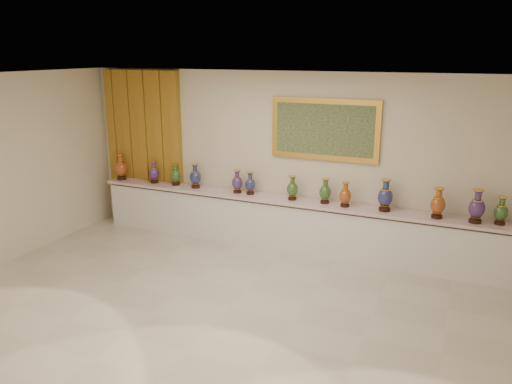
% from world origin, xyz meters
% --- Properties ---
extents(ground, '(8.00, 8.00, 0.00)m').
position_xyz_m(ground, '(0.00, 0.00, 0.00)').
color(ground, beige).
rests_on(ground, ground).
extents(room, '(8.00, 8.00, 8.00)m').
position_xyz_m(room, '(-2.46, 2.44, 1.59)').
color(room, beige).
rests_on(room, ground).
extents(counter, '(7.28, 0.48, 0.90)m').
position_xyz_m(counter, '(0.00, 2.27, 0.44)').
color(counter, white).
rests_on(counter, ground).
extents(vase_0, '(0.29, 0.29, 0.50)m').
position_xyz_m(vase_0, '(-3.45, 2.21, 1.13)').
color(vase_0, black).
rests_on(vase_0, counter).
extents(vase_1, '(0.22, 0.22, 0.42)m').
position_xyz_m(vase_1, '(-2.72, 2.25, 1.09)').
color(vase_1, black).
rests_on(vase_1, counter).
extents(vase_2, '(0.23, 0.23, 0.40)m').
position_xyz_m(vase_2, '(-2.26, 2.28, 1.08)').
color(vase_2, black).
rests_on(vase_2, counter).
extents(vase_3, '(0.25, 0.25, 0.45)m').
position_xyz_m(vase_3, '(-1.82, 2.26, 1.10)').
color(vase_3, black).
rests_on(vase_3, counter).
extents(vase_4, '(0.21, 0.21, 0.41)m').
position_xyz_m(vase_4, '(-0.98, 2.26, 1.08)').
color(vase_4, black).
rests_on(vase_4, counter).
extents(vase_5, '(0.20, 0.20, 0.40)m').
position_xyz_m(vase_5, '(-0.73, 2.28, 1.08)').
color(vase_5, black).
rests_on(vase_5, counter).
extents(vase_6, '(0.21, 0.21, 0.41)m').
position_xyz_m(vase_6, '(0.05, 2.25, 1.08)').
color(vase_6, black).
rests_on(vase_6, counter).
extents(vase_7, '(0.25, 0.25, 0.41)m').
position_xyz_m(vase_7, '(0.61, 2.27, 1.09)').
color(vase_7, black).
rests_on(vase_7, counter).
extents(vase_8, '(0.24, 0.24, 0.41)m').
position_xyz_m(vase_8, '(0.96, 2.22, 1.08)').
color(vase_8, black).
rests_on(vase_8, counter).
extents(vase_9, '(0.29, 0.29, 0.51)m').
position_xyz_m(vase_9, '(1.58, 2.25, 1.13)').
color(vase_9, black).
rests_on(vase_9, counter).
extents(vase_10, '(0.25, 0.25, 0.47)m').
position_xyz_m(vase_10, '(2.36, 2.21, 1.11)').
color(vase_10, black).
rests_on(vase_10, counter).
extents(vase_11, '(0.26, 0.26, 0.50)m').
position_xyz_m(vase_11, '(2.89, 2.21, 1.12)').
color(vase_11, black).
rests_on(vase_11, counter).
extents(vase_12, '(0.19, 0.19, 0.42)m').
position_xyz_m(vase_12, '(3.21, 2.28, 1.09)').
color(vase_12, black).
rests_on(vase_12, counter).
extents(label_card, '(0.10, 0.06, 0.00)m').
position_xyz_m(label_card, '(-2.12, 2.13, 0.90)').
color(label_card, white).
rests_on(label_card, counter).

